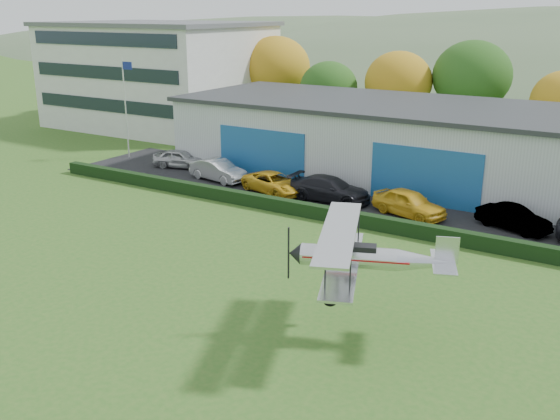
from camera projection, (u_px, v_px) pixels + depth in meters
The scene contains 15 objects.
ground at pixel (99, 331), 23.84m from camera, with size 300.00×300.00×0.00m, color #2E601E.
apron at pixel (387, 204), 39.37m from camera, with size 48.00×9.00×0.05m, color black.
hedge at pixel (354, 219), 35.36m from camera, with size 46.00×0.60×0.80m, color black.
hangar at pixel (455, 146), 43.23m from camera, with size 40.60×12.60×5.30m.
office_block at pixel (159, 74), 64.60m from camera, with size 20.60×15.60×10.40m.
flagpole at pixel (126, 99), 50.14m from camera, with size 1.05×0.10×8.00m.
tree_belt at pixel (454, 82), 54.66m from camera, with size 75.70×13.22×10.12m.
distant_hills at pixel (554, 122), 143.59m from camera, with size 430.00×196.00×56.00m.
car_0 at pixel (180, 159), 47.96m from camera, with size 1.66×4.12×1.40m, color silver.
car_1 at pixel (218, 170), 44.34m from camera, with size 1.58×4.54×1.49m, color silver.
car_2 at pixel (274, 183), 41.43m from camera, with size 2.19×4.75×1.32m, color gold.
car_3 at pixel (330, 189), 39.68m from camera, with size 2.14×5.27×1.53m, color black.
car_4 at pixel (409, 203), 36.75m from camera, with size 1.84×4.57×1.56m, color gold.
car_5 at pixel (513, 218), 34.47m from camera, with size 1.41×4.04×1.33m, color gray.
biplane at pixel (363, 256), 22.57m from camera, with size 6.08×6.83×2.59m.
Camera 1 is at (17.00, -14.55, 11.67)m, focal length 40.41 mm.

